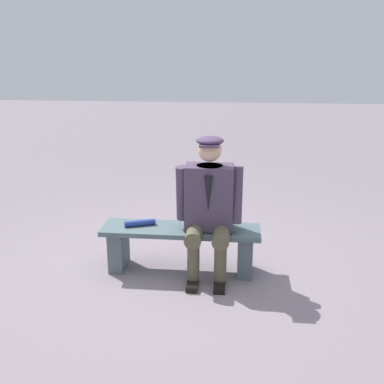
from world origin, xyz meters
TOP-DOWN VIEW (x-y plane):
  - ground_plane at (0.00, 0.00)m, footprint 30.00×30.00m
  - bench at (0.00, 0.00)m, footprint 1.47×0.38m
  - seated_man at (-0.26, 0.05)m, footprint 0.60×0.57m
  - rolled_magazine at (0.39, -0.01)m, footprint 0.29×0.16m

SIDE VIEW (x-z plane):
  - ground_plane at x=0.00m, z-range 0.00..0.00m
  - bench at x=0.00m, z-range 0.07..0.50m
  - rolled_magazine at x=0.39m, z-range 0.43..0.49m
  - seated_man at x=-0.26m, z-range 0.05..1.34m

